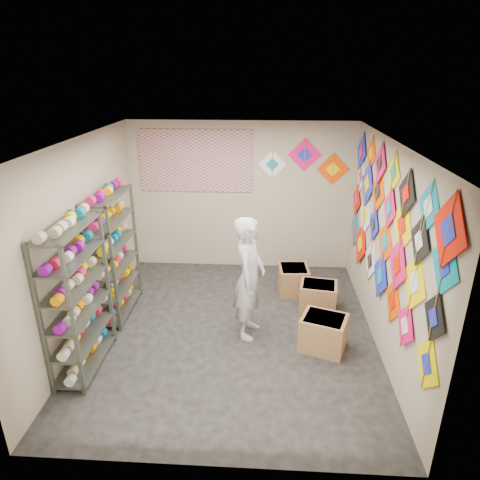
# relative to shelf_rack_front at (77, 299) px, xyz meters

# --- Properties ---
(ground) EXTENTS (4.50, 4.50, 0.00)m
(ground) POSITION_rel_shelf_rack_front_xyz_m (1.78, 0.85, -0.95)
(ground) COLOR black
(room_walls) EXTENTS (4.50, 4.50, 4.50)m
(room_walls) POSITION_rel_shelf_rack_front_xyz_m (1.78, 0.85, 0.69)
(room_walls) COLOR tan
(room_walls) RESTS_ON ground
(shelf_rack_front) EXTENTS (0.40, 1.10, 1.90)m
(shelf_rack_front) POSITION_rel_shelf_rack_front_xyz_m (0.00, 0.00, 0.00)
(shelf_rack_front) COLOR #4C5147
(shelf_rack_front) RESTS_ON ground
(shelf_rack_back) EXTENTS (0.40, 1.10, 1.90)m
(shelf_rack_back) POSITION_rel_shelf_rack_front_xyz_m (0.00, 1.30, 0.00)
(shelf_rack_back) COLOR #4C5147
(shelf_rack_back) RESTS_ON ground
(string_spools) EXTENTS (0.12, 2.36, 0.12)m
(string_spools) POSITION_rel_shelf_rack_front_xyz_m (-0.00, 0.65, 0.10)
(string_spools) COLOR #ED1767
(string_spools) RESTS_ON ground
(kite_wall_display) EXTENTS (0.06, 4.26, 2.06)m
(kite_wall_display) POSITION_rel_shelf_rack_front_xyz_m (3.76, 0.89, 0.68)
(kite_wall_display) COLOR #FBE100
(kite_wall_display) RESTS_ON room_walls
(back_wall_kites) EXTENTS (1.59, 0.02, 0.82)m
(back_wall_kites) POSITION_rel_shelf_rack_front_xyz_m (2.90, 3.09, 1.04)
(back_wall_kites) COLOR white
(back_wall_kites) RESTS_ON room_walls
(poster) EXTENTS (2.00, 0.01, 1.10)m
(poster) POSITION_rel_shelf_rack_front_xyz_m (0.98, 3.08, 1.05)
(poster) COLOR #6B489C
(poster) RESTS_ON room_walls
(shopkeeper) EXTENTS (0.78, 0.64, 1.74)m
(shopkeeper) POSITION_rel_shelf_rack_front_xyz_m (2.03, 0.84, -0.08)
(shopkeeper) COLOR silver
(shopkeeper) RESTS_ON ground
(carton_a) EXTENTS (0.70, 0.64, 0.48)m
(carton_a) POSITION_rel_shelf_rack_front_xyz_m (3.03, 0.53, -0.71)
(carton_a) COLOR #996643
(carton_a) RESTS_ON ground
(carton_b) EXTENTS (0.62, 0.53, 0.45)m
(carton_b) POSITION_rel_shelf_rack_front_xyz_m (3.07, 1.52, -0.72)
(carton_b) COLOR #996643
(carton_b) RESTS_ON ground
(carton_c) EXTENTS (0.51, 0.55, 0.45)m
(carton_c) POSITION_rel_shelf_rack_front_xyz_m (2.72, 2.08, -0.72)
(carton_c) COLOR #996643
(carton_c) RESTS_ON ground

